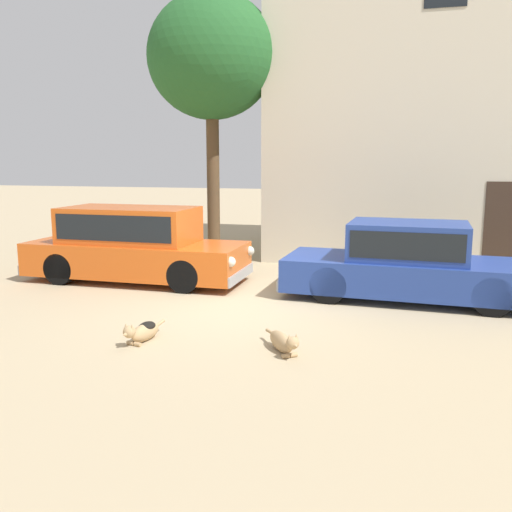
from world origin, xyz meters
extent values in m
plane|color=tan|center=(0.00, 0.00, 0.00)|extent=(80.00, 80.00, 0.00)
cube|color=#D15619|center=(-2.64, 1.51, 0.50)|extent=(4.66, 1.72, 0.69)
cube|color=#D15619|center=(-2.78, 1.51, 1.21)|extent=(2.80, 1.48, 0.75)
cube|color=black|center=(-2.78, 1.51, 1.22)|extent=(2.57, 1.50, 0.52)
cube|color=#999BA0|center=(-0.34, 1.50, 0.26)|extent=(0.13, 1.66, 0.20)
cube|color=#999BA0|center=(-4.94, 1.52, 0.26)|extent=(0.13, 1.66, 0.20)
sphere|color=silver|center=(-0.30, 2.16, 0.65)|extent=(0.20, 0.20, 0.20)
sphere|color=silver|center=(-0.31, 0.83, 0.65)|extent=(0.20, 0.20, 0.20)
cube|color=red|center=(-4.94, 2.25, 0.67)|extent=(0.04, 0.18, 0.18)
cube|color=red|center=(-4.95, 0.79, 0.67)|extent=(0.04, 0.18, 0.18)
cylinder|color=black|center=(-1.24, 2.25, 0.33)|extent=(0.67, 0.20, 0.66)
cylinder|color=black|center=(-1.25, 0.75, 0.33)|extent=(0.67, 0.20, 0.66)
cylinder|color=black|center=(-4.03, 2.27, 0.33)|extent=(0.67, 0.20, 0.66)
cylinder|color=black|center=(-4.04, 0.77, 0.33)|extent=(0.67, 0.20, 0.66)
cube|color=navy|center=(3.00, 1.38, 0.45)|extent=(4.65, 1.92, 0.61)
cube|color=navy|center=(2.95, 1.38, 1.10)|extent=(2.17, 1.57, 0.69)
cube|color=black|center=(2.95, 1.38, 1.11)|extent=(2.00, 1.58, 0.48)
cube|color=#999BA0|center=(0.73, 1.49, 0.26)|extent=(0.20, 1.68, 0.20)
cube|color=red|center=(0.77, 2.22, 0.60)|extent=(0.05, 0.18, 0.18)
cube|color=red|center=(0.70, 0.75, 0.60)|extent=(0.05, 0.18, 0.18)
cylinder|color=black|center=(4.40, 2.07, 0.34)|extent=(0.69, 0.23, 0.68)
cylinder|color=black|center=(4.33, 0.56, 0.34)|extent=(0.69, 0.23, 0.68)
cylinder|color=black|center=(1.66, 2.20, 0.34)|extent=(0.69, 0.23, 0.68)
cylinder|color=black|center=(1.59, 0.69, 0.34)|extent=(0.69, 0.23, 0.68)
cube|color=#38281E|center=(5.19, 4.28, 1.05)|extent=(1.10, 0.02, 2.10)
cylinder|color=tan|center=(-0.67, -2.33, 0.03)|extent=(0.11, 0.08, 0.06)
cylinder|color=tan|center=(-0.80, -2.31, 0.03)|extent=(0.11, 0.08, 0.06)
ellipsoid|color=tan|center=(-0.69, -2.07, 0.12)|extent=(0.32, 0.60, 0.25)
ellipsoid|color=black|center=(-0.68, -2.03, 0.19)|extent=(0.26, 0.35, 0.14)
sphere|color=tan|center=(-0.76, -2.41, 0.23)|extent=(0.18, 0.18, 0.18)
cone|color=tan|center=(-0.77, -2.50, 0.21)|extent=(0.11, 0.11, 0.10)
cone|color=tan|center=(-0.70, -2.42, 0.31)|extent=(0.07, 0.07, 0.08)
cone|color=tan|center=(-0.81, -2.40, 0.31)|extent=(0.07, 0.07, 0.08)
cylinder|color=tan|center=(-0.62, -1.72, 0.16)|extent=(0.09, 0.21, 0.08)
cylinder|color=tan|center=(1.51, -2.19, 0.03)|extent=(0.12, 0.11, 0.06)
cylinder|color=tan|center=(1.42, -2.26, 0.03)|extent=(0.12, 0.11, 0.06)
ellipsoid|color=tan|center=(1.30, -1.99, 0.13)|extent=(0.52, 0.62, 0.26)
sphere|color=tan|center=(1.52, -2.30, 0.23)|extent=(0.17, 0.17, 0.17)
cone|color=tan|center=(1.57, -2.37, 0.22)|extent=(0.13, 0.13, 0.09)
cone|color=tan|center=(1.56, -2.27, 0.31)|extent=(0.08, 0.08, 0.08)
cone|color=tan|center=(1.48, -2.33, 0.31)|extent=(0.08, 0.08, 0.08)
cylinder|color=tan|center=(1.07, -1.67, 0.15)|extent=(0.17, 0.21, 0.06)
cylinder|color=brown|center=(-1.94, 4.51, 1.95)|extent=(0.33, 0.33, 3.90)
ellipsoid|color=#235B28|center=(-1.94, 4.51, 5.13)|extent=(3.26, 2.93, 3.09)
camera|label=1|loc=(2.79, -8.92, 2.56)|focal=38.15mm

